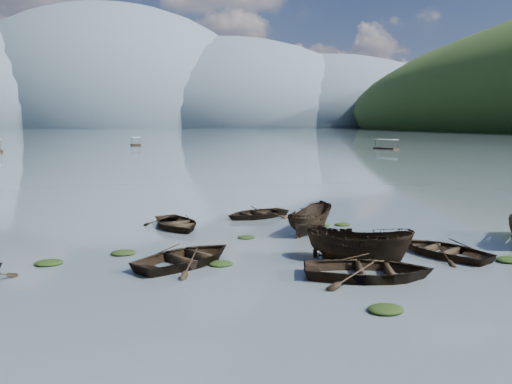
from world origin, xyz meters
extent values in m
plane|color=#48545A|center=(0.00, 0.00, 0.00)|extent=(2400.00, 2400.00, 0.00)
ellipsoid|color=#475666|center=(-60.00, 900.00, 0.00)|extent=(520.00, 520.00, 340.00)
ellipsoid|color=#475666|center=(140.00, 900.00, 0.00)|extent=(520.00, 520.00, 260.00)
ellipsoid|color=#475666|center=(320.00, 900.00, 0.00)|extent=(520.00, 520.00, 220.00)
imported|color=black|center=(-4.60, 4.73, 0.00)|extent=(5.94, 5.61, 1.00)
imported|color=black|center=(2.67, 3.47, 0.00)|extent=(4.79, 4.13, 1.79)
imported|color=black|center=(6.96, 3.74, 0.00)|extent=(4.66, 5.27, 0.90)
imported|color=black|center=(2.14, 1.28, 0.00)|extent=(5.82, 4.86, 1.04)
imported|color=black|center=(-4.61, 12.41, 0.00)|extent=(4.26, 5.16, 0.93)
imported|color=black|center=(0.58, 14.59, 0.00)|extent=(5.12, 4.43, 0.89)
imported|color=black|center=(2.52, 9.65, 0.00)|extent=(4.11, 4.38, 1.69)
ellipsoid|color=black|center=(-3.21, 4.26, 0.00)|extent=(1.04, 0.85, 0.23)
ellipsoid|color=black|center=(-7.32, 6.96, 0.00)|extent=(1.15, 0.92, 0.25)
ellipsoid|color=black|center=(1.17, -2.09, 0.00)|extent=(1.19, 0.95, 0.26)
ellipsoid|color=black|center=(5.03, 11.01, 0.00)|extent=(0.93, 0.79, 0.21)
ellipsoid|color=black|center=(9.18, 2.13, 0.00)|extent=(1.28, 1.02, 0.26)
ellipsoid|color=black|center=(-10.37, 5.93, 0.00)|extent=(1.18, 0.96, 0.25)
ellipsoid|color=black|center=(-1.18, 8.98, 0.00)|extent=(0.90, 0.75, 0.19)
ellipsoid|color=black|center=(3.78, 11.21, 0.00)|extent=(0.97, 0.78, 0.21)
camera|label=1|loc=(-6.11, -16.10, 5.94)|focal=35.00mm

